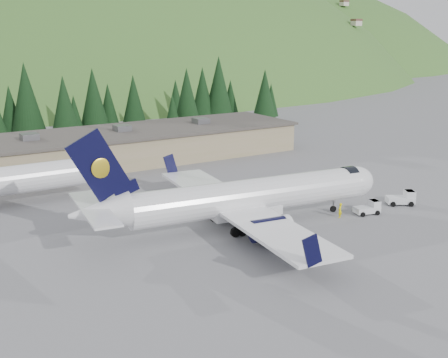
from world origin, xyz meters
TOP-DOWN VIEW (x-y plane):
  - ground at (0.00, 0.00)m, footprint 600.00×600.00m
  - airliner at (-1.07, 0.13)m, footprint 36.81×34.62m
  - baggage_tug_a at (14.12, -4.06)m, footprint 3.27×2.37m
  - baggage_tug_b at (20.47, -3.67)m, footprint 3.78×3.26m
  - terminal_building at (-5.01, 38.00)m, footprint 71.00×17.00m
  - ramp_worker at (10.15, -3.32)m, footprint 0.77×0.69m
  - tree_line at (-5.42, 62.07)m, footprint 112.59×16.70m
  - hills at (53.34, 207.38)m, footprint 614.00×330.00m

SIDE VIEW (x-z plane):
  - hills at x=53.34m, z-range -232.80..67.20m
  - ground at x=0.00m, z-range 0.00..0.00m
  - baggage_tug_a at x=14.12m, z-range -0.08..1.52m
  - baggage_tug_b at x=20.47m, z-range -0.09..1.71m
  - ramp_worker at x=10.15m, z-range 0.00..1.76m
  - terminal_building at x=-5.01m, z-range -0.43..5.67m
  - airliner at x=-1.07m, z-range -2.85..9.36m
  - tree_line at x=-5.42m, z-range 0.00..14.50m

